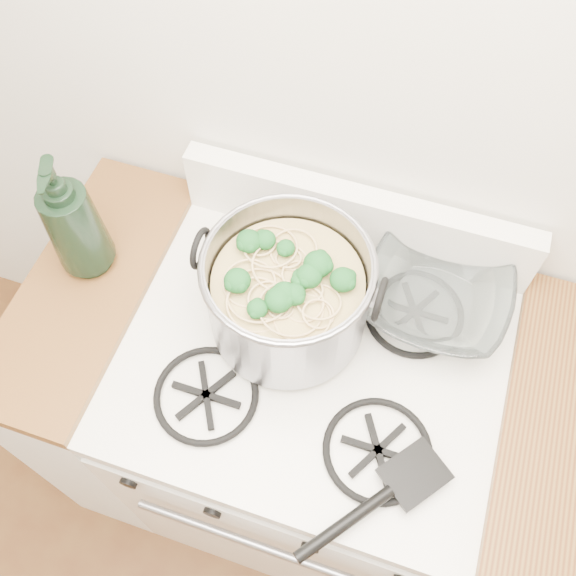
# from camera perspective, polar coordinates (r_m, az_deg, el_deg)

# --- Properties ---
(gas_range) EXTENTS (0.76, 0.66, 0.92)m
(gas_range) POSITION_cam_1_polar(r_m,az_deg,el_deg) (1.73, 1.69, -12.49)
(gas_range) COLOR white
(gas_range) RESTS_ON ground
(counter_left) EXTENTS (0.25, 0.65, 0.92)m
(counter_left) POSITION_cam_1_polar(r_m,az_deg,el_deg) (1.81, -13.76, -7.00)
(counter_left) COLOR silver
(counter_left) RESTS_ON ground
(stock_pot) EXTENTS (0.35, 0.32, 0.22)m
(stock_pot) POSITION_cam_1_polar(r_m,az_deg,el_deg) (1.22, -0.00, -0.60)
(stock_pot) COLOR gray
(stock_pot) RESTS_ON gas_range
(spatula) EXTENTS (0.42, 0.42, 0.02)m
(spatula) POSITION_cam_1_polar(r_m,az_deg,el_deg) (1.20, 11.26, -15.81)
(spatula) COLOR black
(spatula) RESTS_ON gas_range
(glass_bowl) EXTENTS (0.12, 0.12, 0.03)m
(glass_bowl) POSITION_cam_1_polar(r_m,az_deg,el_deg) (1.34, 12.92, -0.96)
(glass_bowl) COLOR white
(glass_bowl) RESTS_ON gas_range
(bottle) EXTENTS (0.15, 0.15, 0.31)m
(bottle) POSITION_cam_1_polar(r_m,az_deg,el_deg) (1.32, -18.77, 5.92)
(bottle) COLOR black
(bottle) RESTS_ON counter_left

